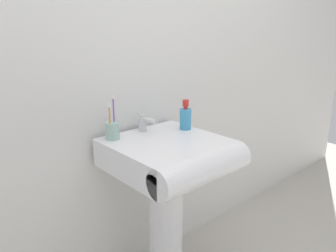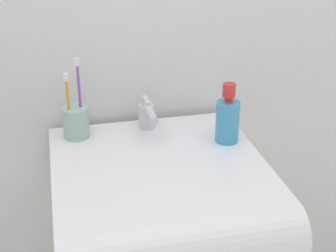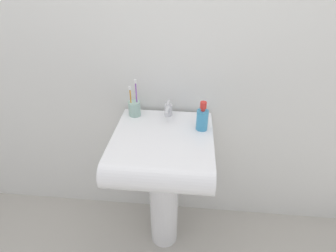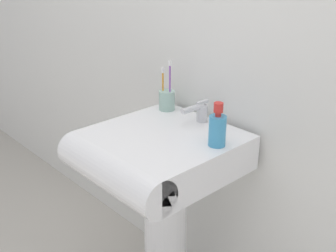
{
  "view_description": "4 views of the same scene",
  "coord_description": "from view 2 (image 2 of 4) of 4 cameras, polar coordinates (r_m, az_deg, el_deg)",
  "views": [
    {
      "loc": [
        -0.94,
        -1.09,
        1.31
      ],
      "look_at": [
        0.02,
        0.0,
        0.89
      ],
      "focal_mm": 35.0,
      "sensor_mm": 36.0,
      "label": 1
    },
    {
      "loc": [
        -0.21,
        -1.04,
        1.42
      ],
      "look_at": [
        0.02,
        0.0,
        0.91
      ],
      "focal_mm": 55.0,
      "sensor_mm": 36.0,
      "label": 2
    },
    {
      "loc": [
        0.13,
        -1.08,
        1.56
      ],
      "look_at": [
        0.03,
        -0.01,
        0.88
      ],
      "focal_mm": 28.0,
      "sensor_mm": 36.0,
      "label": 3
    },
    {
      "loc": [
        1.03,
        -0.94,
        1.45
      ],
      "look_at": [
        -0.0,
        0.02,
        0.85
      ],
      "focal_mm": 45.0,
      "sensor_mm": 36.0,
      "label": 4
    }
  ],
  "objects": [
    {
      "name": "sink_basin",
      "position": [
        1.21,
        -0.57,
        -7.81
      ],
      "size": [
        0.5,
        0.54,
        0.13
      ],
      "color": "white",
      "rests_on": "sink_pedestal"
    },
    {
      "name": "faucet",
      "position": [
        1.35,
        -2.28,
        1.27
      ],
      "size": [
        0.04,
        0.13,
        0.08
      ],
      "color": "silver",
      "rests_on": "sink_basin"
    },
    {
      "name": "toothbrush_cup",
      "position": [
        1.33,
        -10.18,
        0.54
      ],
      "size": [
        0.07,
        0.07,
        0.21
      ],
      "color": "#99BFB2",
      "rests_on": "sink_basin"
    },
    {
      "name": "soap_bottle",
      "position": [
        1.29,
        6.61,
        0.79
      ],
      "size": [
        0.06,
        0.06,
        0.15
      ],
      "color": "#3F99CC",
      "rests_on": "sink_basin"
    }
  ]
}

